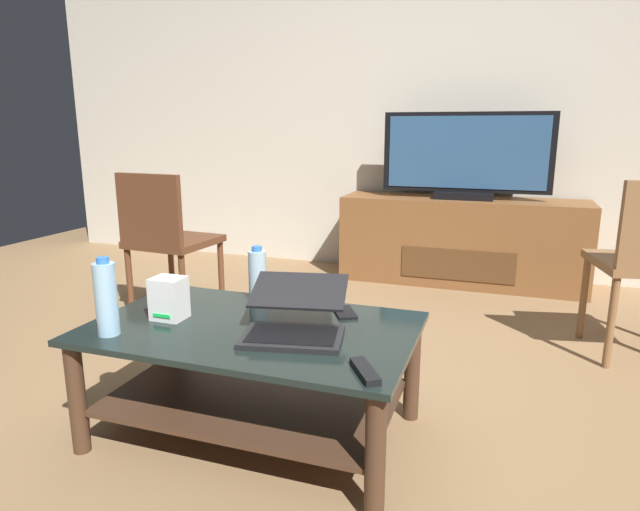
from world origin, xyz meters
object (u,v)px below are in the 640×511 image
object	(u,v)px
media_cabinet	(461,241)
coffee_table	(253,360)
cell_phone	(345,313)
water_bottle_near	(258,275)
tv_remote	(365,371)
laptop	(295,317)
soundbar_remote	(177,293)
television	(466,158)
router_box	(169,298)
side_chair	(166,236)
water_bottle_far	(106,298)

from	to	relation	value
media_cabinet	coffee_table	bearing A→B (deg)	-102.69
media_cabinet	cell_phone	bearing A→B (deg)	-96.79
water_bottle_near	cell_phone	bearing A→B (deg)	-8.04
water_bottle_near	tv_remote	bearing A→B (deg)	-42.16
laptop	soundbar_remote	size ratio (longest dim) A/B	2.66
water_bottle_near	television	bearing A→B (deg)	72.63
laptop	soundbar_remote	distance (m)	0.67
laptop	cell_phone	world-z (taller)	laptop
media_cabinet	router_box	xyz separation A→B (m)	(-0.84, -2.37, 0.19)
side_chair	soundbar_remote	size ratio (longest dim) A/B	5.39
media_cabinet	soundbar_remote	world-z (taller)	media_cabinet
soundbar_remote	tv_remote	bearing A→B (deg)	-39.33
cell_phone	tv_remote	size ratio (longest dim) A/B	0.88
television	tv_remote	distance (m)	2.60
coffee_table	side_chair	bearing A→B (deg)	136.31
media_cabinet	television	bearing A→B (deg)	-90.00
side_chair	tv_remote	size ratio (longest dim) A/B	5.39
television	water_bottle_near	size ratio (longest dim) A/B	5.18
coffee_table	soundbar_remote	world-z (taller)	soundbar_remote
laptop	tv_remote	size ratio (longest dim) A/B	2.66
water_bottle_far	laptop	bearing A→B (deg)	19.93
television	water_bottle_near	distance (m)	2.16
media_cabinet	router_box	distance (m)	2.52
coffee_table	side_chair	size ratio (longest dim) A/B	1.33
side_chair	laptop	bearing A→B (deg)	-39.83
media_cabinet	soundbar_remote	xyz separation A→B (m)	(-0.98, -2.11, 0.13)
media_cabinet	water_bottle_far	bearing A→B (deg)	-110.24
media_cabinet	soundbar_remote	size ratio (longest dim) A/B	10.67
water_bottle_near	coffee_table	bearing A→B (deg)	-68.71
coffee_table	cell_phone	distance (m)	0.38
laptop	soundbar_remote	world-z (taller)	laptop
media_cabinet	tv_remote	xyz separation A→B (m)	(-0.05, -2.58, 0.13)
media_cabinet	water_bottle_far	size ratio (longest dim) A/B	6.36
side_chair	soundbar_remote	distance (m)	0.96
router_box	cell_phone	xyz separation A→B (m)	(0.59, 0.26, -0.07)
side_chair	media_cabinet	bearing A→B (deg)	40.88
side_chair	laptop	size ratio (longest dim) A/B	2.03
side_chair	water_bottle_far	world-z (taller)	side_chair
side_chair	cell_phone	distance (m)	1.51
tv_remote	soundbar_remote	world-z (taller)	same
water_bottle_near	cell_phone	xyz separation A→B (m)	(0.38, -0.05, -0.10)
laptop	soundbar_remote	xyz separation A→B (m)	(-0.63, 0.24, -0.05)
water_bottle_near	cell_phone	world-z (taller)	water_bottle_near
water_bottle_far	coffee_table	bearing A→B (deg)	29.04
cell_phone	water_bottle_near	bearing A→B (deg)	142.87
water_bottle_near	tv_remote	xyz separation A→B (m)	(0.59, -0.53, -0.09)
television	cell_phone	bearing A→B (deg)	-96.86
laptop	water_bottle_near	bearing A→B (deg)	133.24
coffee_table	television	distance (m)	2.45
television	soundbar_remote	size ratio (longest dim) A/B	7.19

